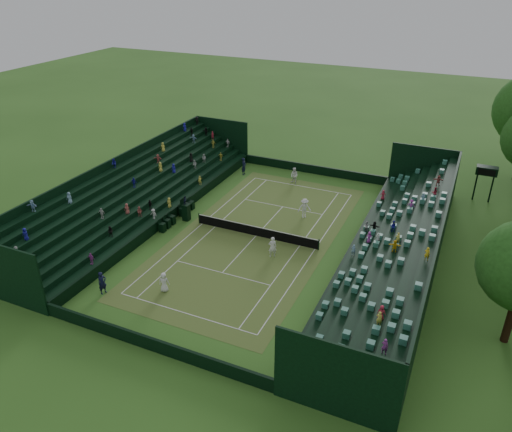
# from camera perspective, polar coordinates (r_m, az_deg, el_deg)

# --- Properties ---
(ground) EXTENTS (160.00, 160.00, 0.00)m
(ground) POSITION_cam_1_polar(r_m,az_deg,el_deg) (44.21, -0.00, -2.30)
(ground) COLOR #32611E
(ground) RESTS_ON ground
(court_surface) EXTENTS (12.97, 26.77, 0.01)m
(court_surface) POSITION_cam_1_polar(r_m,az_deg,el_deg) (44.21, -0.00, -2.30)
(court_surface) COLOR #447F2A
(court_surface) RESTS_ON ground
(perimeter_wall_north) EXTENTS (17.17, 0.20, 1.00)m
(perimeter_wall_north) POSITION_cam_1_polar(r_m,az_deg,el_deg) (57.42, 6.59, 5.32)
(perimeter_wall_north) COLOR black
(perimeter_wall_north) RESTS_ON ground
(perimeter_wall_south) EXTENTS (17.17, 0.20, 1.00)m
(perimeter_wall_south) POSITION_cam_1_polar(r_m,az_deg,el_deg) (32.77, -11.92, -14.10)
(perimeter_wall_south) COLOR black
(perimeter_wall_south) RESTS_ON ground
(perimeter_wall_east) EXTENTS (0.20, 31.77, 1.00)m
(perimeter_wall_east) POSITION_cam_1_polar(r_m,az_deg,el_deg) (41.66, 10.72, -4.05)
(perimeter_wall_east) COLOR black
(perimeter_wall_east) RESTS_ON ground
(perimeter_wall_west) EXTENTS (0.20, 31.77, 1.00)m
(perimeter_wall_west) POSITION_cam_1_polar(r_m,az_deg,el_deg) (47.69, -9.32, 0.34)
(perimeter_wall_west) COLOR black
(perimeter_wall_west) RESTS_ON ground
(north_grandstand) EXTENTS (6.60, 32.00, 4.90)m
(north_grandstand) POSITION_cam_1_polar(r_m,az_deg,el_deg) (40.59, 16.55, -3.97)
(north_grandstand) COLOR black
(north_grandstand) RESTS_ON ground
(south_grandstand) EXTENTS (6.60, 32.00, 4.90)m
(south_grandstand) POSITION_cam_1_polar(r_m,az_deg,el_deg) (49.51, -13.48, 2.32)
(south_grandstand) COLOR black
(south_grandstand) RESTS_ON ground
(tennis_net) EXTENTS (11.67, 0.10, 1.06)m
(tennis_net) POSITION_cam_1_polar(r_m,az_deg,el_deg) (43.95, -0.00, -1.71)
(tennis_net) COLOR black
(tennis_net) RESTS_ON ground
(scoreboard_tower) EXTENTS (2.00, 1.00, 3.70)m
(scoreboard_tower) POSITION_cam_1_polar(r_m,az_deg,el_deg) (54.35, 24.86, 4.58)
(scoreboard_tower) COLOR black
(scoreboard_tower) RESTS_ON ground
(umpire_chair) EXTENTS (0.78, 0.78, 2.47)m
(umpire_chair) POSITION_cam_1_polar(r_m,az_deg,el_deg) (46.88, -8.02, 0.70)
(umpire_chair) COLOR black
(umpire_chair) RESTS_ON ground
(courtside_chairs) EXTENTS (0.55, 5.52, 1.20)m
(courtside_chairs) POSITION_cam_1_polar(r_m,az_deg,el_deg) (47.30, -9.00, 0.06)
(courtside_chairs) COLOR black
(courtside_chairs) RESTS_ON ground
(player_near_west) EXTENTS (0.89, 0.74, 1.57)m
(player_near_west) POSITION_cam_1_polar(r_m,az_deg,el_deg) (37.46, -10.47, -7.45)
(player_near_west) COLOR white
(player_near_west) RESTS_ON ground
(player_near_east) EXTENTS (0.81, 0.74, 1.85)m
(player_near_east) POSITION_cam_1_polar(r_m,az_deg,el_deg) (40.82, 1.89, -3.55)
(player_near_east) COLOR white
(player_near_east) RESTS_ON ground
(player_far_west) EXTENTS (1.06, 0.94, 1.80)m
(player_far_west) POSITION_cam_1_polar(r_m,az_deg,el_deg) (54.47, 4.40, 4.63)
(player_far_west) COLOR white
(player_far_west) RESTS_ON ground
(player_far_east) EXTENTS (1.43, 1.24, 1.92)m
(player_far_east) POSITION_cam_1_polar(r_m,az_deg,el_deg) (47.17, 5.56, 0.90)
(player_far_east) COLOR white
(player_far_east) RESTS_ON ground
(line_judge_north) EXTENTS (0.54, 0.76, 1.97)m
(line_judge_north) POSITION_cam_1_polar(r_m,az_deg,el_deg) (56.65, -1.40, 5.71)
(line_judge_north) COLOR black
(line_judge_north) RESTS_ON ground
(line_judge_south) EXTENTS (0.59, 0.74, 1.79)m
(line_judge_south) POSITION_cam_1_polar(r_m,az_deg,el_deg) (38.26, -17.16, -7.31)
(line_judge_south) COLOR black
(line_judge_south) RESTS_ON ground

